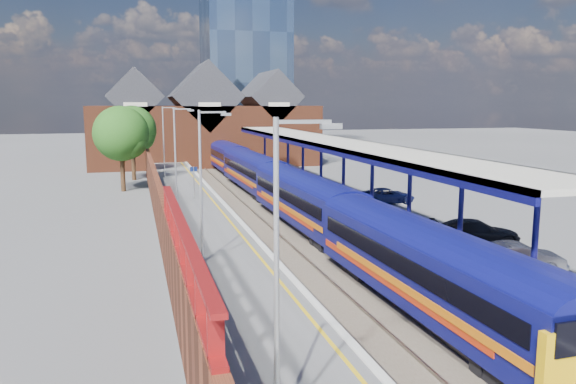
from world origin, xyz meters
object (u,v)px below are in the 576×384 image
object	(u,v)px
lamp_post_c	(177,150)
platform_sign	(194,177)
lamp_post_a	(283,258)
train	(275,181)
parked_car_blue	(387,196)
lamp_post_d	(165,137)
lamp_post_b	(204,177)
parked_car_silver	(519,257)
parked_car_dark	(476,232)

from	to	relation	value
lamp_post_c	platform_sign	size ratio (longest dim) A/B	2.80
lamp_post_a	lamp_post_c	world-z (taller)	same
train	lamp_post_c	distance (m)	8.68
lamp_post_c	parked_car_blue	world-z (taller)	lamp_post_c
lamp_post_c	lamp_post_d	distance (m)	16.00
lamp_post_b	lamp_post_c	size ratio (longest dim) A/B	1.00
parked_car_silver	lamp_post_d	bearing A→B (deg)	34.84
platform_sign	parked_car_blue	bearing A→B (deg)	-23.68
train	parked_car_blue	world-z (taller)	train
lamp_post_d	parked_car_silver	size ratio (longest dim) A/B	1.83
platform_sign	parked_car_dark	size ratio (longest dim) A/B	0.55
lamp_post_a	parked_car_blue	size ratio (longest dim) A/B	1.69
lamp_post_c	platform_sign	world-z (taller)	lamp_post_c
train	lamp_post_a	world-z (taller)	lamp_post_a
train	lamp_post_a	bearing A→B (deg)	-103.66
lamp_post_b	lamp_post_d	bearing A→B (deg)	90.00
lamp_post_a	parked_car_dark	size ratio (longest dim) A/B	1.55
parked_car_silver	lamp_post_c	bearing A→B (deg)	47.24
lamp_post_d	lamp_post_c	bearing A→B (deg)	-90.00
lamp_post_a	platform_sign	xyz separation A→B (m)	(1.36, 32.00, -2.30)
lamp_post_b	parked_car_dark	xyz separation A→B (m)	(14.01, -0.34, -3.34)
lamp_post_b	parked_car_silver	distance (m)	14.38
lamp_post_c	platform_sign	xyz separation A→B (m)	(1.36, 2.00, -2.30)
lamp_post_c	lamp_post_b	bearing A→B (deg)	-90.00
train	lamp_post_b	bearing A→B (deg)	-113.21
parked_car_dark	lamp_post_b	bearing A→B (deg)	104.39
lamp_post_c	lamp_post_d	bearing A→B (deg)	90.00
lamp_post_d	parked_car_blue	world-z (taller)	lamp_post_d
lamp_post_a	lamp_post_c	xyz separation A→B (m)	(0.00, 30.00, 0.00)
parked_car_silver	parked_car_blue	distance (m)	17.22
lamp_post_d	parked_car_dark	xyz separation A→B (m)	(14.01, -32.34, -3.34)
train	parked_car_blue	distance (m)	9.35
train	lamp_post_a	distance (m)	33.38
lamp_post_b	parked_car_blue	distance (m)	19.43
train	parked_car_silver	world-z (taller)	train
lamp_post_b	platform_sign	xyz separation A→B (m)	(1.36, 18.00, -2.30)
lamp_post_d	parked_car_blue	bearing A→B (deg)	-53.33
lamp_post_d	parked_car_dark	bearing A→B (deg)	-66.58
lamp_post_b	platform_sign	distance (m)	18.20
lamp_post_a	parked_car_blue	xyz separation A→B (m)	(14.82, 26.10, -3.42)
lamp_post_c	platform_sign	distance (m)	3.34
parked_car_silver	parked_car_blue	size ratio (longest dim) A/B	0.92
lamp_post_b	parked_car_blue	bearing A→B (deg)	39.23
platform_sign	parked_car_silver	xyz separation A→B (m)	(11.68, -23.03, -1.06)
lamp_post_a	parked_car_blue	distance (m)	30.21
parked_car_dark	parked_car_blue	bearing A→B (deg)	12.04
train	lamp_post_c	xyz separation A→B (m)	(-7.86, -2.32, 2.87)
lamp_post_a	lamp_post_c	distance (m)	30.00
lamp_post_d	parked_car_silver	distance (m)	39.40
lamp_post_b	parked_car_silver	size ratio (longest dim) A/B	1.83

